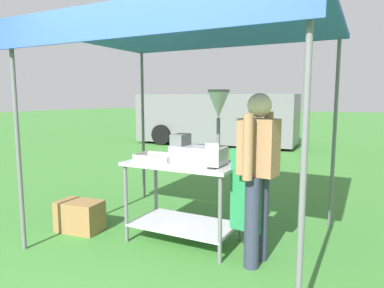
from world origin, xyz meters
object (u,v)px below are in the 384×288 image
(donut_cart, at_px, (184,185))
(vendor, at_px, (257,170))
(donut_fryer, at_px, (202,140))
(menu_sign, at_px, (212,158))
(van_grey, at_px, (217,118))
(supply_crate, at_px, (80,216))
(donut_tray, at_px, (156,159))
(stall_canopy, at_px, (188,35))

(donut_cart, xyz_separation_m, vendor, (0.85, -0.14, 0.27))
(donut_cart, bearing_deg, vendor, -9.30)
(donut_fryer, height_order, menu_sign, donut_fryer)
(van_grey, bearing_deg, donut_fryer, -68.19)
(supply_crate, bearing_deg, donut_fryer, 10.39)
(supply_crate, xyz_separation_m, van_grey, (-1.62, 8.01, 0.70))
(menu_sign, height_order, van_grey, van_grey)
(vendor, distance_m, van_grey, 8.69)
(menu_sign, relative_size, supply_crate, 0.45)
(donut_tray, xyz_separation_m, donut_fryer, (0.53, 0.05, 0.23))
(donut_cart, height_order, van_grey, van_grey)
(donut_fryer, relative_size, menu_sign, 3.07)
(menu_sign, xyz_separation_m, van_grey, (-3.29, 7.92, -0.12))
(supply_crate, bearing_deg, menu_sign, 3.07)
(donut_tray, bearing_deg, donut_fryer, 4.99)
(stall_canopy, bearing_deg, donut_cart, -90.00)
(donut_tray, bearing_deg, menu_sign, -10.55)
(supply_crate, bearing_deg, stall_canopy, 17.48)
(donut_fryer, xyz_separation_m, van_grey, (-3.10, 7.74, -0.26))
(donut_tray, distance_m, supply_crate, 1.21)
(vendor, bearing_deg, donut_cart, 170.70)
(supply_crate, bearing_deg, vendor, 4.20)
(donut_cart, xyz_separation_m, menu_sign, (0.42, -0.20, 0.37))
(menu_sign, height_order, supply_crate, menu_sign)
(donut_tray, height_order, donut_fryer, donut_fryer)
(stall_canopy, xyz_separation_m, donut_tray, (-0.30, -0.17, -1.31))
(stall_canopy, height_order, supply_crate, stall_canopy)
(donut_tray, bearing_deg, vendor, -3.48)
(menu_sign, bearing_deg, donut_tray, 169.45)
(donut_fryer, xyz_separation_m, menu_sign, (0.19, -0.18, -0.14))
(donut_fryer, bearing_deg, supply_crate, -169.61)
(stall_canopy, xyz_separation_m, donut_fryer, (0.23, -0.12, -1.08))
(donut_fryer, height_order, vendor, donut_fryer)
(donut_cart, distance_m, supply_crate, 1.35)
(donut_fryer, bearing_deg, donut_cart, 174.38)
(supply_crate, relative_size, van_grey, 0.10)
(donut_fryer, xyz_separation_m, supply_crate, (-1.47, -0.27, -0.96))
(donut_cart, height_order, vendor, vendor)
(vendor, height_order, supply_crate, vendor)
(vendor, bearing_deg, stall_canopy, 164.41)
(donut_tray, bearing_deg, donut_cart, 12.98)
(donut_cart, bearing_deg, van_grey, 110.37)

